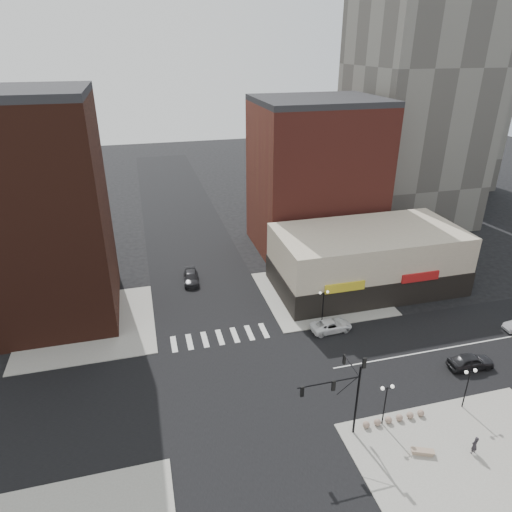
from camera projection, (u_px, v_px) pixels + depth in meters
name	position (u px, v px, depth m)	size (l,w,h in m)	color
ground	(237.00, 386.00, 43.72)	(240.00, 240.00, 0.00)	black
road_ew	(237.00, 386.00, 43.72)	(200.00, 14.00, 0.02)	black
road_ns	(237.00, 386.00, 43.71)	(14.00, 200.00, 0.02)	black
sidewalk_nw	(88.00, 325.00, 53.03)	(15.00, 15.00, 0.12)	gray
sidewalk_ne	(321.00, 293.00, 59.72)	(15.00, 15.00, 0.12)	gray
sidewalk_se	(479.00, 469.00, 35.14)	(18.00, 14.00, 0.12)	gray
building_nw	(30.00, 216.00, 50.19)	(16.00, 15.00, 25.00)	#3C1B13
building_ne_midrise	(315.00, 179.00, 69.22)	(18.00, 15.00, 22.00)	maroon
building_ne_row	(367.00, 264.00, 60.28)	(24.20, 12.20, 8.00)	beige
traffic_signal	(345.00, 386.00, 36.43)	(5.59, 3.09, 7.77)	black
street_lamp_se_a	(386.00, 395.00, 37.86)	(1.22, 0.32, 4.16)	black
street_lamp_se_b	(469.00, 379.00, 39.70)	(1.22, 0.32, 4.16)	black
street_lamp_ne	(323.00, 299.00, 52.08)	(1.22, 0.32, 4.16)	black
bollard_row	(394.00, 419.00, 39.34)	(5.84, 0.59, 0.59)	#8E6F62
white_suv	(331.00, 326.00, 51.81)	(2.21, 4.80, 1.33)	white
dark_sedan_east	(471.00, 361.00, 45.80)	(1.86, 4.63, 1.58)	black
dark_sedan_north	(191.00, 277.00, 62.27)	(1.98, 4.87, 1.41)	black
pedestrian	(475.00, 445.00, 36.08)	(0.61, 0.40, 1.68)	#29252B
stone_bench	(422.00, 452.00, 36.25)	(1.87, 1.20, 0.42)	#9F856E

